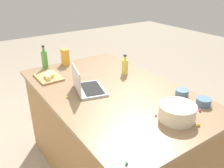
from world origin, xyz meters
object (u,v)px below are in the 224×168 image
(mixing_bowl_large, at_px, (177,112))
(candy_bag, at_px, (65,57))
(cutting_board, at_px, (49,77))
(laptop, at_px, (86,86))
(ramekin_small, at_px, (204,102))
(bottle_oil, at_px, (125,66))
(butter_stick_right, at_px, (47,76))
(bottle_olive, at_px, (45,59))
(ramekin_medium, at_px, (182,93))
(butter_stick_left, at_px, (51,74))

(mixing_bowl_large, height_order, candy_bag, candy_bag)
(cutting_board, distance_m, candy_bag, 0.39)
(laptop, xyz_separation_m, ramekin_small, (-0.70, -0.61, -0.02))
(bottle_oil, height_order, candy_bag, bottle_oil)
(bottle_oil, xyz_separation_m, butter_stick_right, (0.28, 0.68, -0.04))
(bottle_olive, bearing_deg, bottle_oil, -134.86)
(laptop, distance_m, mixing_bowl_large, 0.77)
(bottle_olive, bearing_deg, mixing_bowl_large, -164.53)
(butter_stick_right, distance_m, ramekin_medium, 1.20)
(butter_stick_left, distance_m, ramekin_medium, 1.20)
(mixing_bowl_large, bearing_deg, ramekin_small, -87.23)
(candy_bag, bearing_deg, butter_stick_right, 133.17)
(bottle_oil, height_order, butter_stick_right, bottle_oil)
(mixing_bowl_large, height_order, butter_stick_left, mixing_bowl_large)
(butter_stick_right, height_order, ramekin_small, same)
(cutting_board, distance_m, butter_stick_right, 0.05)
(bottle_oil, bearing_deg, ramekin_medium, -170.72)
(butter_stick_right, xyz_separation_m, ramekin_small, (-1.10, -0.80, -0.01))
(cutting_board, bearing_deg, laptop, -159.91)
(ramekin_medium, bearing_deg, bottle_oil, 9.28)
(butter_stick_right, height_order, ramekin_medium, butter_stick_right)
(bottle_oil, bearing_deg, butter_stick_right, 67.45)
(cutting_board, height_order, butter_stick_right, butter_stick_right)
(ramekin_medium, bearing_deg, cutting_board, 38.68)
(butter_stick_right, xyz_separation_m, candy_bag, (0.29, -0.31, 0.05))
(cutting_board, bearing_deg, mixing_bowl_large, -158.26)
(laptop, bearing_deg, mixing_bowl_large, -157.25)
(mixing_bowl_large, distance_m, ramekin_medium, 0.37)
(butter_stick_right, relative_size, ramekin_small, 1.01)
(bottle_olive, distance_m, butter_stick_left, 0.28)
(cutting_board, relative_size, ramekin_small, 2.63)
(butter_stick_right, bearing_deg, ramekin_medium, -139.32)
(butter_stick_left, relative_size, candy_bag, 0.65)
(butter_stick_left, bearing_deg, cutting_board, 77.43)
(butter_stick_left, distance_m, candy_bag, 0.38)
(ramekin_small, bearing_deg, bottle_olive, 26.62)
(bottle_oil, distance_m, candy_bag, 0.68)
(butter_stick_right, bearing_deg, bottle_olive, -16.53)
(ramekin_medium, bearing_deg, butter_stick_left, 37.99)
(cutting_board, xyz_separation_m, ramekin_small, (-1.14, -0.77, 0.02))
(laptop, bearing_deg, butter_stick_left, 17.67)
(laptop, xyz_separation_m, bottle_oil, (0.12, -0.50, 0.03))
(bottle_oil, xyz_separation_m, bottle_olive, (0.59, 0.59, 0.02))
(mixing_bowl_large, relative_size, butter_stick_right, 2.31)
(cutting_board, bearing_deg, ramekin_small, -145.91)
(butter_stick_left, bearing_deg, mixing_bowl_large, -159.14)
(bottle_oil, bearing_deg, candy_bag, 32.59)
(mixing_bowl_large, height_order, ramekin_medium, mixing_bowl_large)
(mixing_bowl_large, distance_m, butter_stick_left, 1.23)
(bottle_oil, xyz_separation_m, ramekin_small, (-0.82, -0.12, -0.05))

